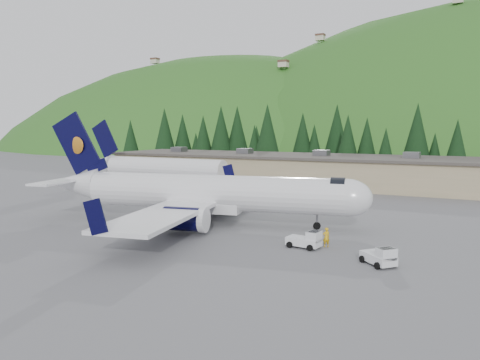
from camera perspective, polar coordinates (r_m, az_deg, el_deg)
name	(u,v)px	position (r m, az deg, el deg)	size (l,w,h in m)	color
ground	(214,224)	(49.27, -3.15, -5.32)	(600.00, 600.00, 0.00)	#5D5D62
airliner	(205,194)	(49.07, -4.32, -1.65)	(35.44, 33.46, 11.80)	white
second_airliner	(151,167)	(80.72, -10.78, 1.53)	(27.50, 11.00, 10.05)	white
baggage_tug_a	(307,240)	(39.68, 8.12, -7.26)	(2.97, 2.00, 1.50)	silver
baggage_tug_b	(380,257)	(35.86, 16.74, -8.97)	(2.95, 2.88, 1.47)	silver
terminal_building	(294,169)	(85.28, 6.65, 1.38)	(71.00, 17.00, 6.10)	tan
ramp_worker	(326,237)	(40.20, 10.47, -6.88)	(0.61, 0.40, 1.67)	gold
tree_line	(315,138)	(108.73, 9.09, 5.10)	(113.36, 18.81, 14.32)	black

